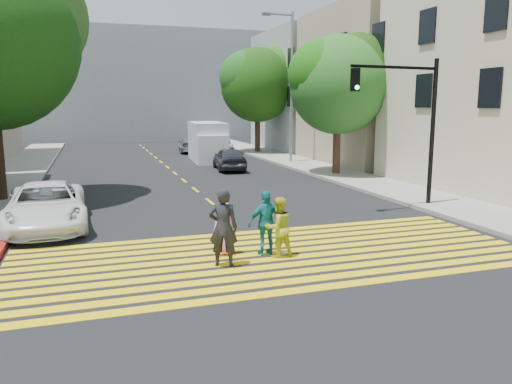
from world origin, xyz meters
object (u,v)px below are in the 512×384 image
pedestrian_woman (279,227)px  dark_car_near (229,159)px  pedestrian_extra (266,223)px  traffic_signal (412,113)px  tree_right_far (258,81)px  pedestrian_man (223,227)px  silver_car (190,145)px  tree_right_near (340,79)px  white_sedan (46,206)px  dark_car_parked (219,146)px  pedestrian_child (225,229)px  white_van (208,143)px

pedestrian_woman → dark_car_near: (3.34, 17.16, -0.09)m
pedestrian_extra → traffic_signal: traffic_signal is taller
tree_right_far → dark_car_near: tree_right_far is taller
pedestrian_man → silver_car: (4.73, 29.36, -0.33)m
tree_right_near → silver_car: (-5.21, 16.04, -4.58)m
tree_right_near → tree_right_far: size_ratio=0.91×
pedestrian_extra → silver_car: bearing=-98.9°
pedestrian_woman → dark_car_near: pedestrian_woman is taller
pedestrian_man → dark_car_near: size_ratio=0.48×
pedestrian_extra → silver_car: size_ratio=0.39×
pedestrian_extra → silver_car: pedestrian_extra is taller
tree_right_near → white_sedan: tree_right_near is taller
pedestrian_extra → dark_car_parked: size_ratio=0.40×
pedestrian_extra → traffic_signal: (6.97, 3.84, 2.75)m
tree_right_near → white_sedan: 16.96m
pedestrian_man → pedestrian_child: bearing=-85.7°
pedestrian_child → pedestrian_extra: 1.10m
tree_right_near → dark_car_near: size_ratio=1.90×
tree_right_near → pedestrian_man: bearing=-126.7°
tree_right_near → pedestrian_child: 16.39m
tree_right_far → tree_right_near: bearing=-89.8°
tree_right_near → pedestrian_extra: tree_right_near is taller
white_sedan → traffic_signal: bearing=-7.0°
pedestrian_woman → pedestrian_extra: bearing=-58.8°
tree_right_far → white_sedan: 26.34m
pedestrian_woman → silver_car: (3.19, 29.07, -0.15)m
pedestrian_child → white_sedan: bearing=-48.1°
pedestrian_man → pedestrian_woman: 1.57m
tree_right_near → tree_right_far: (-0.04, 13.69, 0.52)m
pedestrian_extra → pedestrian_woman: bearing=127.1°
tree_right_near → tree_right_far: 13.70m
tree_right_far → silver_car: 7.63m
white_sedan → silver_car: (9.13, 23.90, -0.08)m
pedestrian_woman → white_van: bearing=-106.1°
tree_right_near → silver_car: bearing=108.0°
pedestrian_child → white_sedan: (-4.66, 4.57, 0.02)m
tree_right_far → pedestrian_extra: 28.22m
pedestrian_extra → silver_car: (3.42, 28.79, -0.21)m
pedestrian_extra → white_sedan: 7.51m
tree_right_far → white_sedan: bearing=-123.5°
pedestrian_child → pedestrian_extra: (1.04, -0.31, 0.16)m
tree_right_near → tree_right_far: bearing=90.2°
tree_right_near → dark_car_near: tree_right_near is taller
tree_right_near → white_van: 11.41m
traffic_signal → tree_right_near: bearing=74.6°
white_van → dark_car_parked: bearing=69.8°
tree_right_far → pedestrian_woman: (-8.36, -26.72, -4.95)m
pedestrian_extra → white_van: 22.38m
dark_car_parked → pedestrian_child: bearing=-101.4°
white_sedan → white_van: bearing=59.7°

